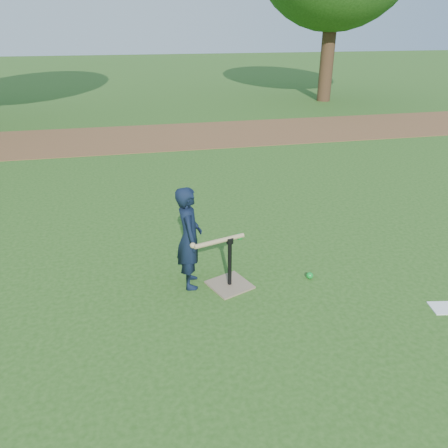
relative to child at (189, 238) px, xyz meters
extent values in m
plane|color=#285116|center=(0.41, -0.26, -0.60)|extent=(80.00, 80.00, 0.00)
cube|color=brown|center=(0.41, 7.24, -0.59)|extent=(24.00, 3.00, 0.01)
imported|color=black|center=(0.00, 0.00, 0.00)|extent=(0.31, 0.45, 1.19)
sphere|color=#0D9629|center=(1.39, -0.19, -0.56)|extent=(0.08, 0.08, 0.08)
cube|color=white|center=(2.57, -1.07, -0.59)|extent=(0.34, 0.28, 0.01)
cube|color=#90775B|center=(0.43, -0.14, -0.59)|extent=(0.56, 0.56, 0.02)
cylinder|color=black|center=(0.43, -0.14, -0.30)|extent=(0.05, 0.05, 0.55)
cylinder|color=black|center=(0.43, -0.14, -0.01)|extent=(0.08, 0.08, 0.06)
cylinder|color=tan|center=(0.31, -0.16, 0.01)|extent=(0.59, 0.21, 0.05)
sphere|color=tan|center=(0.01, -0.20, 0.01)|extent=(0.06, 0.06, 0.06)
sphere|color=#0D9629|center=(0.56, -0.07, -0.01)|extent=(0.08, 0.08, 0.08)
cylinder|color=#382316|center=(6.91, 11.74, 1.11)|extent=(0.50, 0.50, 3.42)
camera|label=1|loc=(-0.55, -4.30, 2.18)|focal=35.00mm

